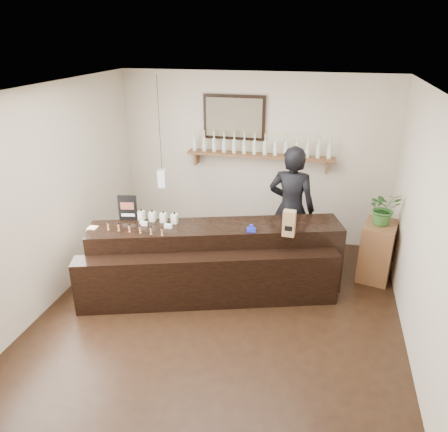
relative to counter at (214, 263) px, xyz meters
The scene contains 10 objects.
ground 0.76m from the counter, 69.33° to the right, with size 5.00×5.00×0.00m, color black.
room_shell 1.40m from the counter, 69.33° to the right, with size 5.00×5.00×5.00m.
back_wall_decor 2.22m from the counter, 87.53° to the left, with size 2.66×0.96×1.69m.
counter is the anchor object (origin of this frame).
promo_sign 1.40m from the counter, behind, with size 0.26×0.07×0.36m.
paper_bag 1.19m from the counter, ahead, with size 0.16×0.13×0.34m.
tape_dispenser 0.74m from the counter, ahead, with size 0.12×0.05×0.10m.
side_cabinet 2.40m from the counter, 22.44° to the left, with size 0.56×0.68×0.86m.
potted_plant 2.49m from the counter, 22.44° to the left, with size 0.44×0.38×0.49m, color #306428.
shopkeeper 1.49m from the counter, 46.18° to the left, with size 0.78×0.51×2.15m, color black.
Camera 1 is at (1.12, -4.49, 3.38)m, focal length 35.00 mm.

